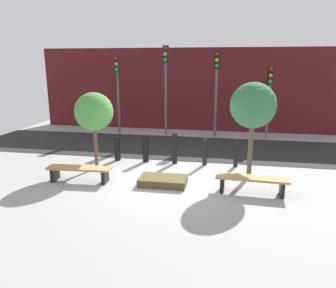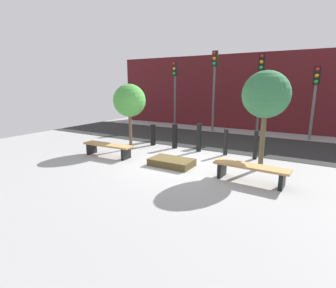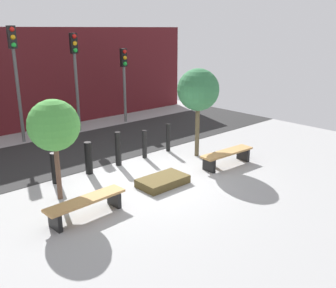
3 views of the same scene
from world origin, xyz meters
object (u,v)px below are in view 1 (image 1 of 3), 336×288
(bollard_left, at_px, (146,149))
(traffic_light_mid_east, at_px, (216,79))
(bench_left, at_px, (80,171))
(bollard_far_left, at_px, (117,148))
(tree_behind_right_bench, at_px, (253,106))
(bollard_center, at_px, (175,148))
(traffic_light_mid_west, at_px, (166,75))
(bench_right, at_px, (252,181))
(bollard_far_right, at_px, (236,153))
(tree_behind_left_bench, at_px, (94,112))
(traffic_light_east, at_px, (269,89))
(planter_bed, at_px, (163,181))
(traffic_light_west, at_px, (118,80))
(bollard_right, at_px, (205,152))

(bollard_left, height_order, traffic_light_mid_east, traffic_light_mid_east)
(bench_left, relative_size, bollard_far_left, 2.22)
(bench_left, relative_size, tree_behind_right_bench, 0.67)
(bench_left, distance_m, bollard_center, 3.38)
(tree_behind_right_bench, distance_m, traffic_light_mid_west, 6.64)
(bench_right, xyz_separation_m, bollard_left, (-3.52, 2.29, 0.14))
(bollard_far_right, bearing_deg, tree_behind_left_bench, -167.62)
(bench_right, relative_size, traffic_light_east, 0.59)
(bollard_center, height_order, traffic_light_mid_west, traffic_light_mid_west)
(bollard_center, height_order, traffic_light_mid_east, traffic_light_mid_east)
(planter_bed, relative_size, traffic_light_east, 0.42)
(traffic_light_west, bearing_deg, bench_right, -48.41)
(traffic_light_west, bearing_deg, bench_left, -81.08)
(planter_bed, distance_m, bollard_left, 2.37)
(traffic_light_mid_west, bearing_deg, bench_right, -61.66)
(planter_bed, relative_size, bollard_far_right, 1.39)
(bench_left, xyz_separation_m, planter_bed, (2.48, 0.20, -0.22))
(tree_behind_right_bench, distance_m, traffic_light_west, 8.16)
(planter_bed, distance_m, traffic_light_east, 7.78)
(tree_behind_left_bench, distance_m, bollard_right, 3.93)
(bollard_right, distance_m, traffic_light_mid_east, 5.02)
(bollard_far_right, relative_size, traffic_light_west, 0.26)
(bench_right, relative_size, tree_behind_left_bench, 0.77)
(planter_bed, height_order, traffic_light_mid_east, traffic_light_mid_east)
(bench_left, relative_size, bollard_far_right, 1.98)
(bollard_left, relative_size, traffic_light_west, 0.26)
(bench_right, height_order, tree_behind_left_bench, tree_behind_left_bench)
(traffic_light_mid_east, height_order, traffic_light_east, traffic_light_mid_east)
(bench_left, bearing_deg, bollard_right, 30.18)
(planter_bed, distance_m, tree_behind_left_bench, 3.24)
(traffic_light_west, bearing_deg, bollard_center, -51.76)
(tree_behind_right_bench, bearing_deg, bollard_right, 145.00)
(bollard_far_left, height_order, traffic_light_east, traffic_light_east)
(bench_right, xyz_separation_m, traffic_light_east, (1.06, 6.78, 1.93))
(tree_behind_right_bench, distance_m, bollard_right, 2.46)
(bench_right, xyz_separation_m, bollard_right, (-1.43, 2.29, 0.13))
(traffic_light_west, xyz_separation_m, traffic_light_mid_west, (2.36, 0.00, 0.28))
(tree_behind_right_bench, relative_size, traffic_light_west, 0.77)
(traffic_light_east, bearing_deg, bench_right, -98.92)
(bench_left, distance_m, bollard_far_left, 2.32)
(traffic_light_mid_east, bearing_deg, tree_behind_left_bench, -123.64)
(bollard_far_left, bearing_deg, traffic_light_west, 107.89)
(bollard_left, relative_size, traffic_light_east, 0.29)
(traffic_light_mid_east, bearing_deg, tree_behind_right_bench, -76.72)
(bollard_far_left, height_order, traffic_light_mid_west, traffic_light_mid_west)
(bollard_far_left, xyz_separation_m, bollard_far_right, (4.18, 0.00, 0.05))
(tree_behind_right_bench, height_order, traffic_light_east, traffic_light_east)
(bollard_far_left, distance_m, bollard_left, 1.05)
(traffic_light_west, bearing_deg, traffic_light_east, -0.01)
(bench_left, bearing_deg, tree_behind_right_bench, 11.72)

